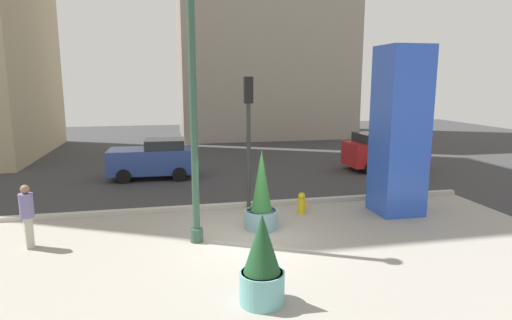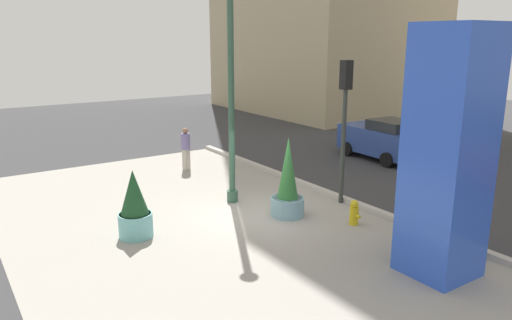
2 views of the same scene
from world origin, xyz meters
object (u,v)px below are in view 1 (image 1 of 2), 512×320
potted_plant_mid_plaza (262,264)px  art_pillar_blue (400,132)px  fire_hydrant (302,203)px  car_intersection (384,151)px  traffic_light_far_side (248,121)px  potted_plant_near_left (261,198)px  pedestrian_by_curb (27,213)px  lamp_post (194,112)px  car_passing_lane (154,159)px

potted_plant_mid_plaza → art_pillar_blue: bearing=40.7°
fire_hydrant → car_intersection: (6.46, 6.30, 0.58)m
art_pillar_blue → traffic_light_far_side: 5.12m
traffic_light_far_side → art_pillar_blue: bearing=-17.9°
potted_plant_near_left → potted_plant_mid_plaza: 4.56m
fire_hydrant → pedestrian_by_curb: (-8.20, -1.39, 0.62)m
lamp_post → potted_plant_mid_plaza: bearing=-74.4°
traffic_light_far_side → car_passing_lane: bearing=120.5°
traffic_light_far_side → pedestrian_by_curb: traffic_light_far_side is taller
traffic_light_far_side → pedestrian_by_curb: bearing=-159.7°
art_pillar_blue → pedestrian_by_curb: bearing=-175.7°
art_pillar_blue → car_passing_lane: bearing=138.5°
lamp_post → car_intersection: 13.35m
lamp_post → traffic_light_far_side: (2.08, 2.93, -0.56)m
potted_plant_near_left → potted_plant_mid_plaza: potted_plant_near_left is taller
car_passing_lane → pedestrian_by_curb: bearing=-111.3°
traffic_light_far_side → potted_plant_near_left: bearing=-90.9°
art_pillar_blue → car_intersection: art_pillar_blue is taller
potted_plant_mid_plaza → fire_hydrant: (2.68, 5.60, -0.49)m
potted_plant_near_left → fire_hydrant: (1.68, 1.16, -0.59)m
lamp_post → traffic_light_far_side: lamp_post is taller
art_pillar_blue → lamp_post: bearing=-168.9°
potted_plant_mid_plaza → car_passing_lane: bearing=100.7°
lamp_post → car_passing_lane: 9.19m
potted_plant_mid_plaza → fire_hydrant: size_ratio=2.54×
lamp_post → pedestrian_by_curb: lamp_post is taller
art_pillar_blue → fire_hydrant: (-3.22, 0.53, -2.45)m
lamp_post → potted_plant_near_left: size_ratio=3.06×
potted_plant_near_left → pedestrian_by_curb: size_ratio=1.39×
traffic_light_far_side → car_passing_lane: size_ratio=1.16×
lamp_post → fire_hydrant: (3.72, 1.89, -3.30)m
art_pillar_blue → traffic_light_far_side: size_ratio=1.22×
art_pillar_blue → car_intersection: 7.78m
potted_plant_mid_plaza → pedestrian_by_curb: 6.95m
potted_plant_mid_plaza → car_intersection: bearing=52.5°
potted_plant_near_left → traffic_light_far_side: 3.08m
art_pillar_blue → car_passing_lane: art_pillar_blue is taller
art_pillar_blue → car_passing_lane: (-8.24, 7.30, -1.90)m
potted_plant_near_left → traffic_light_far_side: size_ratio=0.53×
potted_plant_near_left → traffic_light_far_side: bearing=89.1°
potted_plant_mid_plaza → traffic_light_far_side: 7.10m
traffic_light_far_side → car_passing_lane: 7.01m
car_passing_lane → car_intersection: bearing=-2.4°
car_intersection → lamp_post: bearing=-141.2°
art_pillar_blue → fire_hydrant: bearing=170.7°
traffic_light_far_side → car_intersection: traffic_light_far_side is taller
potted_plant_near_left → pedestrian_by_curb: potted_plant_near_left is taller
potted_plant_near_left → pedestrian_by_curb: (-6.53, -0.23, 0.03)m
pedestrian_by_curb → lamp_post: bearing=-6.4°
art_pillar_blue → car_passing_lane: 11.18m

